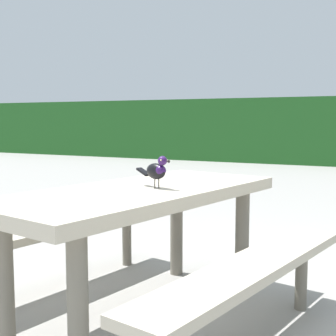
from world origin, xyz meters
The scene contains 2 objects.
picnic_table_foreground centered at (-0.40, 0.15, 0.56)m, with size 1.98×2.00×0.74m.
bird_grackle centered at (-0.30, 0.18, 0.84)m, with size 0.27×0.15×0.18m.
Camera 1 is at (0.90, -2.09, 1.12)m, focal length 49.77 mm.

